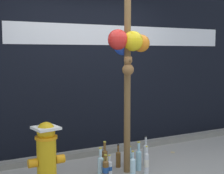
% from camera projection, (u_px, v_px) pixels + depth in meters
% --- Properties ---
extents(building_wall, '(10.00, 0.21, 3.39)m').
position_uv_depth(building_wall, '(85.00, 46.00, 5.43)').
color(building_wall, black).
rests_on(building_wall, ground_plane).
extents(curb_strip, '(8.00, 0.12, 0.08)m').
position_uv_depth(curb_strip, '(98.00, 152.00, 5.18)').
color(curb_strip, slate).
rests_on(curb_strip, ground_plane).
extents(memorial_post, '(0.56, 0.48, 3.02)m').
position_uv_depth(memorial_post, '(128.00, 36.00, 4.22)').
color(memorial_post, brown).
rests_on(memorial_post, ground_plane).
extents(fire_hydrant, '(0.43, 0.32, 0.79)m').
position_uv_depth(fire_hydrant, '(46.00, 154.00, 3.86)').
color(fire_hydrant, gold).
rests_on(fire_hydrant, ground_plane).
extents(bottle_0, '(0.08, 0.08, 0.43)m').
position_uv_depth(bottle_0, '(105.00, 160.00, 4.36)').
color(bottle_0, brown).
rests_on(bottle_0, ground_plane).
extents(bottle_1, '(0.08, 0.08, 0.31)m').
position_uv_depth(bottle_1, '(106.00, 169.00, 4.18)').
color(bottle_1, brown).
rests_on(bottle_1, ground_plane).
extents(bottle_2, '(0.06, 0.06, 0.38)m').
position_uv_depth(bottle_2, '(147.00, 163.00, 4.34)').
color(bottle_2, silver).
rests_on(bottle_2, ground_plane).
extents(bottle_3, '(0.08, 0.08, 0.39)m').
position_uv_depth(bottle_3, '(139.00, 159.00, 4.48)').
color(bottle_3, '#93CCE0').
rests_on(bottle_3, ground_plane).
extents(bottle_4, '(0.07, 0.07, 0.28)m').
position_uv_depth(bottle_4, '(109.00, 168.00, 4.26)').
color(bottle_4, silver).
rests_on(bottle_4, ground_plane).
extents(bottle_5, '(0.07, 0.07, 0.43)m').
position_uv_depth(bottle_5, '(146.00, 154.00, 4.65)').
color(bottle_5, silver).
rests_on(bottle_5, ground_plane).
extents(bottle_6, '(0.07, 0.07, 0.34)m').
position_uv_depth(bottle_6, '(133.00, 167.00, 4.24)').
color(bottle_6, '#B2DBEA').
rests_on(bottle_6, ground_plane).
extents(bottle_7, '(0.08, 0.08, 0.38)m').
position_uv_depth(bottle_7, '(101.00, 165.00, 4.26)').
color(bottle_7, '#B2DBEA').
rests_on(bottle_7, ground_plane).
extents(bottle_8, '(0.07, 0.07, 0.33)m').
position_uv_depth(bottle_8, '(118.00, 158.00, 4.59)').
color(bottle_8, brown).
rests_on(bottle_8, ground_plane).
extents(bottle_9, '(0.07, 0.07, 0.32)m').
position_uv_depth(bottle_9, '(130.00, 160.00, 4.51)').
color(bottle_9, '#93CCE0').
rests_on(bottle_9, ground_plane).
extents(bottle_10, '(0.06, 0.06, 0.32)m').
position_uv_depth(bottle_10, '(126.00, 156.00, 4.70)').
color(bottle_10, silver).
rests_on(bottle_10, ground_plane).
extents(litter_1, '(0.10, 0.10, 0.01)m').
position_uv_depth(litter_1, '(173.00, 152.00, 5.28)').
color(litter_1, tan).
rests_on(litter_1, ground_plane).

